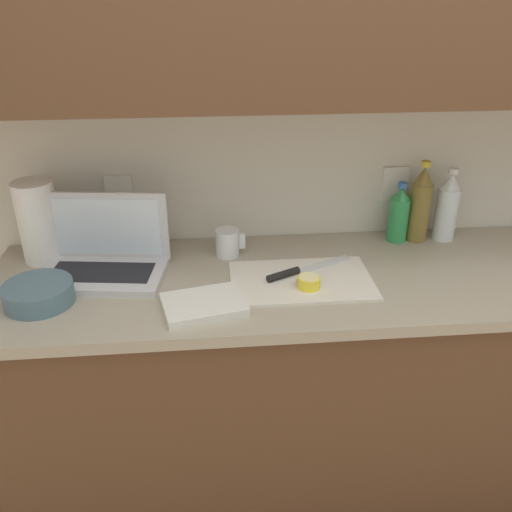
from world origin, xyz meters
The scene contains 14 objects.
ground_plane centered at (0.00, 0.00, 0.00)m, with size 12.00×12.00×0.00m, color brown.
wall_back centered at (0.00, 0.23, 1.56)m, with size 5.20×0.38×2.60m.
counter_unit centered at (0.02, 0.00, 0.47)m, with size 2.34×0.60×0.93m.
laptop centered at (-0.81, 0.08, 0.98)m, with size 0.40×0.27×0.24m.
cutting_board centered at (-0.22, -0.04, 0.93)m, with size 0.42×0.27×0.01m, color silver.
knife centered at (-0.23, 0.00, 0.94)m, with size 0.29×0.16×0.02m.
lemon_half_cut centered at (-0.21, -0.09, 0.95)m, with size 0.07×0.07×0.04m.
bottle_green_soda centered at (0.32, 0.22, 1.04)m, with size 0.08×0.08×0.25m.
bottle_oil_tall centered at (0.23, 0.22, 1.06)m, with size 0.07×0.07×0.28m.
bottle_water_clear centered at (0.16, 0.22, 1.02)m, with size 0.07×0.07×0.21m.
measuring_cup centered at (-0.43, 0.16, 0.97)m, with size 0.10×0.08×0.09m.
bowl_white centered at (-0.97, -0.09, 0.96)m, with size 0.19×0.19×0.06m.
paper_towel_roll centered at (-1.02, 0.18, 1.06)m, with size 0.12×0.12×0.26m.
dish_towel centered at (-0.51, -0.16, 0.94)m, with size 0.22×0.16×0.02m, color silver.
Camera 1 is at (-0.49, -1.43, 1.73)m, focal length 38.00 mm.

